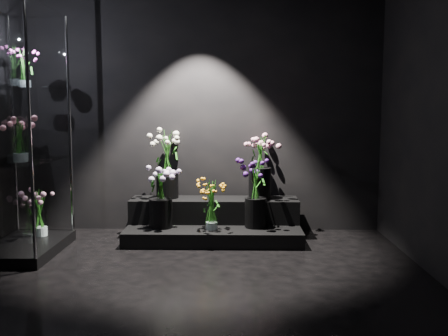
{
  "coord_description": "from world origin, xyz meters",
  "views": [
    {
      "loc": [
        0.35,
        -3.67,
        1.38
      ],
      "look_at": [
        0.25,
        1.2,
        0.81
      ],
      "focal_mm": 40.0,
      "sensor_mm": 36.0,
      "label": 1
    }
  ],
  "objects": [
    {
      "name": "bouquet_case_magenta",
      "position": [
        -1.66,
        1.14,
        1.78
      ],
      "size": [
        0.26,
        0.26,
        0.37
      ],
      "rotation": [
        0.0,
        0.0,
        0.14
      ],
      "color": "white",
      "rests_on": "display_case"
    },
    {
      "name": "bouquet_pink_roses",
      "position": [
        0.63,
        1.76,
        0.81
      ],
      "size": [
        0.44,
        0.44,
        0.69
      ],
      "rotation": [
        0.0,
        0.0,
        0.21
      ],
      "color": "black",
      "rests_on": "display_riser"
    },
    {
      "name": "display_case",
      "position": [
        -1.66,
        0.99,
        1.16
      ],
      "size": [
        0.63,
        1.06,
        2.32
      ],
      "color": "black",
      "rests_on": "floor"
    },
    {
      "name": "bouquet_purple",
      "position": [
        0.57,
        1.47,
        0.55
      ],
      "size": [
        0.41,
        0.41,
        0.7
      ],
      "rotation": [
        0.0,
        0.0,
        0.37
      ],
      "color": "black",
      "rests_on": "display_riser"
    },
    {
      "name": "bouquet_case_pink",
      "position": [
        -1.6,
        0.83,
        1.12
      ],
      "size": [
        0.32,
        0.32,
        0.41
      ],
      "rotation": [
        0.0,
        0.0,
        0.13
      ],
      "color": "white",
      "rests_on": "display_case"
    },
    {
      "name": "floor",
      "position": [
        0.0,
        0.0,
        0.0
      ],
      "size": [
        4.0,
        4.0,
        0.0
      ],
      "primitive_type": "plane",
      "color": "black",
      "rests_on": "ground"
    },
    {
      "name": "bouquet_lilac",
      "position": [
        -0.42,
        1.44,
        0.51
      ],
      "size": [
        0.37,
        0.37,
        0.62
      ],
      "rotation": [
        0.0,
        0.0,
        -0.04
      ],
      "color": "black",
      "rests_on": "display_riser"
    },
    {
      "name": "bouquet_case_base_pink",
      "position": [
        -1.61,
        1.24,
        0.36
      ],
      "size": [
        0.44,
        0.44,
        0.48
      ],
      "rotation": [
        0.0,
        0.0,
        0.4
      ],
      "color": "white",
      "rests_on": "display_case"
    },
    {
      "name": "bouquet_cream_roses",
      "position": [
        -0.39,
        1.78,
        0.84
      ],
      "size": [
        0.51,
        0.51,
        0.74
      ],
      "rotation": [
        0.0,
        0.0,
        0.34
      ],
      "color": "black",
      "rests_on": "display_riser"
    },
    {
      "name": "display_riser",
      "position": [
        0.13,
        1.63,
        0.17
      ],
      "size": [
        1.84,
        0.82,
        0.41
      ],
      "color": "black",
      "rests_on": "floor"
    },
    {
      "name": "wall_back",
      "position": [
        0.0,
        2.0,
        1.4
      ],
      "size": [
        4.0,
        0.0,
        4.0
      ],
      "primitive_type": "plane",
      "rotation": [
        1.57,
        0.0,
        0.0
      ],
      "color": "black",
      "rests_on": "floor"
    },
    {
      "name": "wall_front",
      "position": [
        0.0,
        -2.0,
        1.4
      ],
      "size": [
        4.0,
        0.0,
        4.0
      ],
      "primitive_type": "plane",
      "rotation": [
        -1.57,
        0.0,
        0.0
      ],
      "color": "black",
      "rests_on": "floor"
    },
    {
      "name": "bouquet_orange_bells",
      "position": [
        0.12,
        1.35,
        0.41
      ],
      "size": [
        0.25,
        0.25,
        0.5
      ],
      "rotation": [
        0.0,
        0.0,
        -0.02
      ],
      "color": "white",
      "rests_on": "display_riser"
    }
  ]
}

